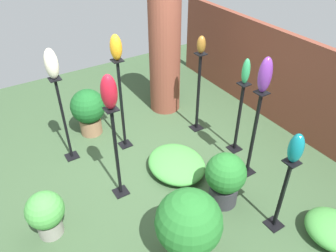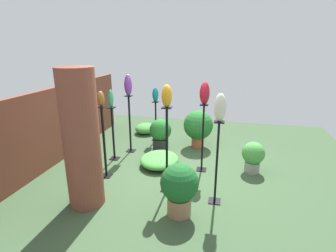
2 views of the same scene
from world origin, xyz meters
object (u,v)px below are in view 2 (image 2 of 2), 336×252
object	(u,v)px
pedestal_amber	(167,154)
art_vase_amber	(167,96)
pedestal_teal	(156,123)
potted_plant_mid_left	(198,126)
art_vase_jade	(111,98)
potted_plant_front_left	(160,133)
pedestal_bronze	(104,145)
art_vase_violet	(128,85)
art_vase_ivory	(220,107)
art_vase_ruby	(205,93)
art_vase_teal	(155,95)
pedestal_ivory	(217,166)
potted_plant_mid_right	(253,155)
pedestal_jade	(113,136)
potted_plant_back_center	(179,187)
pedestal_violet	(130,126)
brick_pillar	(82,140)
art_vase_bronze	(101,99)
pedestal_ruby	(203,141)

from	to	relation	value
pedestal_amber	art_vase_amber	world-z (taller)	art_vase_amber
pedestal_teal	potted_plant_mid_left	distance (m)	1.21
art_vase_jade	potted_plant_front_left	world-z (taller)	art_vase_jade
pedestal_bronze	art_vase_violet	world-z (taller)	art_vase_violet
art_vase_amber	art_vase_ivory	world-z (taller)	art_vase_amber
art_vase_ruby	art_vase_violet	xyz separation A→B (m)	(0.64, 1.82, 0.00)
pedestal_bronze	art_vase_teal	bearing A→B (deg)	-10.37
pedestal_amber	art_vase_violet	size ratio (longest dim) A/B	3.18
pedestal_ivory	art_vase_ivory	size ratio (longest dim) A/B	3.24
art_vase_jade	pedestal_bronze	bearing A→B (deg)	-167.09
art_vase_teal	potted_plant_front_left	world-z (taller)	art_vase_teal
pedestal_ivory	potted_plant_mid_right	bearing A→B (deg)	-28.39
art_vase_ruby	art_vase_ivory	world-z (taller)	art_vase_ruby
potted_plant_mid_right	art_vase_ruby	bearing A→B (deg)	98.37
pedestal_jade	potted_plant_back_center	size ratio (longest dim) A/B	1.47
pedestal_violet	art_vase_violet	world-z (taller)	art_vase_violet
pedestal_teal	art_vase_violet	distance (m)	1.52
pedestal_amber	pedestal_bronze	bearing A→B (deg)	79.43
potted_plant_front_left	potted_plant_mid_right	bearing A→B (deg)	-108.89
potted_plant_mid_left	potted_plant_front_left	size ratio (longest dim) A/B	1.21
pedestal_jade	brick_pillar	bearing A→B (deg)	-170.63
brick_pillar	potted_plant_front_left	size ratio (longest dim) A/B	2.81
pedestal_teal	pedestal_jade	bearing A→B (deg)	157.32
potted_plant_mid_left	pedestal_jade	bearing A→B (deg)	123.69
pedestal_teal	pedestal_amber	bearing A→B (deg)	-160.32
pedestal_jade	art_vase_teal	bearing A→B (deg)	-22.68
brick_pillar	pedestal_teal	xyz separation A→B (m)	(3.18, -0.31, -0.62)
potted_plant_mid_left	potted_plant_front_left	world-z (taller)	potted_plant_mid_left
potted_plant_back_center	art_vase_ivory	bearing A→B (deg)	-48.50
pedestal_bronze	potted_plant_back_center	bearing A→B (deg)	-118.22
pedestal_violet	potted_plant_front_left	distance (m)	0.77
art_vase_violet	potted_plant_mid_right	bearing A→B (deg)	-99.67
art_vase_violet	art_vase_ruby	bearing A→B (deg)	-109.28
brick_pillar	potted_plant_mid_left	world-z (taller)	brick_pillar
pedestal_ivory	art_vase_jade	bearing A→B (deg)	62.25
pedestal_teal	art_vase_violet	bearing A→B (deg)	156.74
art_vase_teal	art_vase_violet	distance (m)	1.06
art_vase_bronze	potted_plant_back_center	distance (m)	2.18
pedestal_violet	art_vase_violet	xyz separation A→B (m)	(0.00, 0.00, 0.99)
potted_plant_front_left	pedestal_jade	bearing A→B (deg)	130.45
art_vase_jade	potted_plant_back_center	xyz separation A→B (m)	(-1.71, -1.84, -0.94)
pedestal_violet	art_vase_jade	size ratio (longest dim) A/B	3.60
art_vase_jade	potted_plant_mid_right	bearing A→B (deg)	-89.34
art_vase_violet	art_vase_ivory	bearing A→B (deg)	-129.27
potted_plant_mid_right	art_vase_jade	bearing A→B (deg)	90.66
pedestal_violet	art_vase_ruby	world-z (taller)	art_vase_ruby
pedestal_violet	art_vase_violet	distance (m)	0.99
potted_plant_mid_right	potted_plant_back_center	bearing A→B (deg)	145.11
art_vase_violet	potted_plant_back_center	world-z (taller)	art_vase_violet
art_vase_amber	pedestal_ruby	bearing A→B (deg)	-29.27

